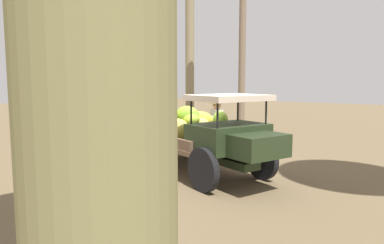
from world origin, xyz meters
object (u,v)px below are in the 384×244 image
(truck, at_px, (199,132))
(loose_banana_bunch, at_px, (221,146))
(wooden_crate, at_px, (158,148))
(farmer, at_px, (216,125))

(truck, distance_m, loose_banana_bunch, 3.00)
(truck, xyz_separation_m, loose_banana_bunch, (-1.04, 2.69, -0.82))
(wooden_crate, distance_m, loose_banana_bunch, 2.02)
(farmer, bearing_deg, wooden_crate, -36.29)
(truck, bearing_deg, wooden_crate, 174.66)
(loose_banana_bunch, bearing_deg, wooden_crate, -124.89)
(wooden_crate, xyz_separation_m, loose_banana_bunch, (1.16, 1.66, -0.05))
(farmer, bearing_deg, loose_banana_bunch, -120.84)
(wooden_crate, bearing_deg, loose_banana_bunch, 55.11)
(farmer, relative_size, wooden_crate, 3.47)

